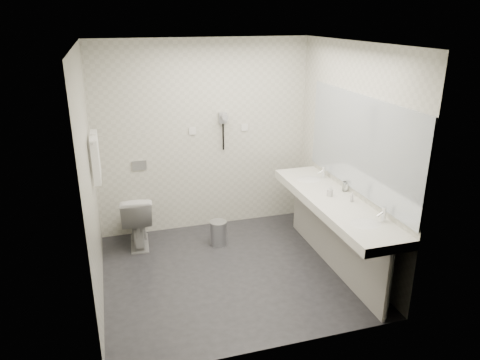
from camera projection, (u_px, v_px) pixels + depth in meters
name	position (u px, v px, depth m)	size (l,w,h in m)	color
floor	(231.00, 272.00, 5.13)	(2.80, 2.80, 0.00)	#232327
ceiling	(229.00, 43.00, 4.26)	(2.80, 2.80, 0.00)	silver
wall_back	(204.00, 137.00, 5.86)	(2.80, 2.80, 0.00)	beige
wall_front	(274.00, 219.00, 3.52)	(2.80, 2.80, 0.00)	beige
wall_left	(90.00, 182.00, 4.32)	(2.60, 2.60, 0.00)	beige
wall_right	(350.00, 157.00, 5.07)	(2.60, 2.60, 0.00)	beige
vanity_counter	(334.00, 203.00, 4.97)	(0.55, 2.20, 0.10)	silver
vanity_panel	(333.00, 237.00, 5.12)	(0.03, 2.15, 0.75)	#98958F
vanity_post_near	(388.00, 286.00, 4.20)	(0.06, 0.06, 0.75)	silver
vanity_post_far	(299.00, 202.00, 6.07)	(0.06, 0.06, 0.75)	silver
mirror	(360.00, 144.00, 4.81)	(0.02, 2.20, 1.05)	#B2BCC6
basin_near	(365.00, 225.00, 4.37)	(0.40, 0.31, 0.05)	silver
basin_far	(309.00, 180.00, 5.54)	(0.40, 0.31, 0.05)	silver
faucet_near	(384.00, 214.00, 4.39)	(0.04, 0.04, 0.15)	silver
faucet_far	(324.00, 172.00, 5.56)	(0.04, 0.04, 0.15)	silver
soap_bottle_a	(330.00, 191.00, 5.01)	(0.05, 0.05, 0.12)	white
soap_bottle_c	(352.00, 197.00, 4.86)	(0.04, 0.04, 0.11)	white
glass_left	(345.00, 186.00, 5.16)	(0.06, 0.06, 0.11)	silver
toilet	(137.00, 219.00, 5.65)	(0.38, 0.68, 0.69)	silver
flush_plate	(139.00, 166.00, 5.73)	(0.18, 0.02, 0.12)	#B2B5BA
pedal_bin	(218.00, 233.00, 5.70)	(0.22, 0.22, 0.30)	#B2B5BA
bin_lid	(218.00, 222.00, 5.64)	(0.22, 0.22, 0.01)	#B2B5BA
towel_rail	(92.00, 137.00, 4.72)	(0.02, 0.02, 0.62)	silver
towel_near	(96.00, 161.00, 4.68)	(0.07, 0.24, 0.48)	white
towel_far	(96.00, 153.00, 4.93)	(0.07, 0.24, 0.48)	white
dryer_cradle	(223.00, 118.00, 5.82)	(0.10, 0.04, 0.14)	gray
dryer_barrel	(224.00, 117.00, 5.74)	(0.08, 0.08, 0.14)	gray
dryer_cord	(223.00, 137.00, 5.89)	(0.02, 0.02, 0.35)	black
switch_plate_a	(192.00, 131.00, 5.78)	(0.09, 0.02, 0.09)	silver
switch_plate_b	(244.00, 127.00, 5.96)	(0.09, 0.02, 0.09)	silver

